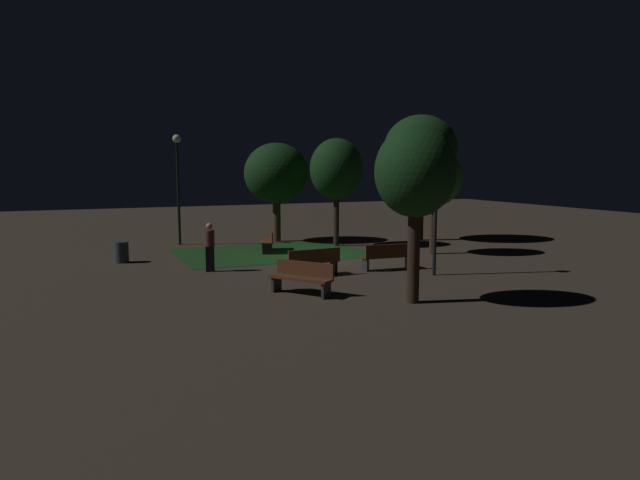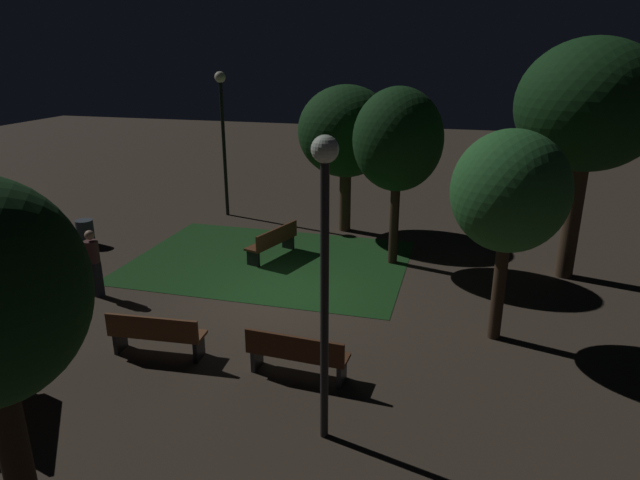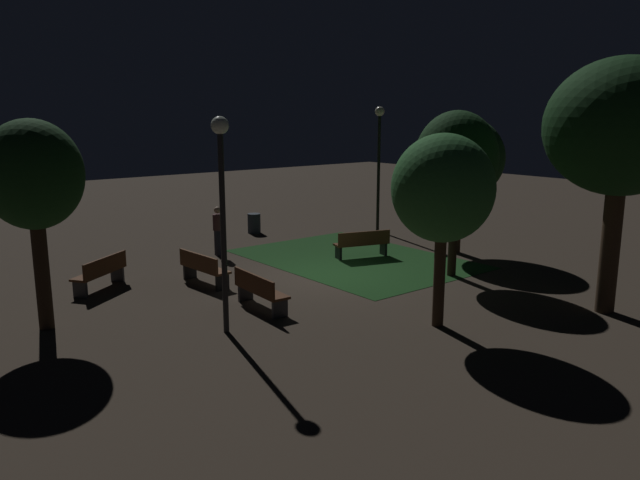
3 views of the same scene
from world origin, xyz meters
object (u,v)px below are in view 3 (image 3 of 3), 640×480
at_px(bench_near_trees, 101,272).
at_px(tree_right_canopy, 456,159).
at_px(lamp_post_path_center, 222,188).
at_px(trash_bin, 254,223).
at_px(bench_front_right, 203,267).
at_px(tree_lawn_side, 33,177).
at_px(tree_back_right, 622,129).
at_px(tree_tall_center, 443,189).
at_px(pedestrian, 218,230).
at_px(tree_left_canopy, 459,159).
at_px(bench_by_lamp, 362,243).
at_px(lamp_post_plaza_east, 379,148).
at_px(bench_corner, 259,290).

relative_size(bench_near_trees, tree_right_canopy, 0.38).
height_order(lamp_post_path_center, trash_bin, lamp_post_path_center).
relative_size(bench_front_right, tree_lawn_side, 0.41).
height_order(bench_front_right, tree_back_right, tree_back_right).
distance_m(tree_tall_center, pedestrian, 9.20).
distance_m(bench_near_trees, tree_left_canopy, 11.44).
xyz_separation_m(bench_by_lamp, lamp_post_path_center, (3.25, -6.90, 2.58)).
bearing_deg(tree_right_canopy, bench_front_right, -121.03).
relative_size(tree_tall_center, tree_left_canopy, 0.92).
bearing_deg(tree_lawn_side, bench_front_right, 102.82).
xyz_separation_m(lamp_post_path_center, trash_bin, (-8.94, 6.47, -2.68)).
bearing_deg(tree_tall_center, bench_front_right, -158.60).
bearing_deg(tree_back_right, bench_by_lamp, -174.86).
relative_size(lamp_post_plaza_east, trash_bin, 6.33).
height_order(tree_tall_center, tree_right_canopy, tree_right_canopy).
distance_m(lamp_post_plaza_east, pedestrian, 7.38).
distance_m(tree_lawn_side, lamp_post_plaza_east, 13.81).
height_order(bench_front_right, lamp_post_path_center, lamp_post_path_center).
bearing_deg(tree_left_canopy, pedestrian, -125.33).
height_order(tree_left_canopy, pedestrian, tree_left_canopy).
relative_size(bench_by_lamp, tree_lawn_side, 0.42).
height_order(tree_tall_center, pedestrian, tree_tall_center).
xyz_separation_m(tree_back_right, tree_left_canopy, (-6.23, 2.25, -1.11)).
xyz_separation_m(tree_back_right, lamp_post_plaza_east, (-10.55, 2.86, -0.98)).
bearing_deg(bench_near_trees, lamp_post_path_center, 10.44).
bearing_deg(lamp_post_path_center, bench_by_lamp, 115.19).
height_order(bench_near_trees, lamp_post_path_center, lamp_post_path_center).
xyz_separation_m(bench_by_lamp, pedestrian, (-3.16, -3.44, 0.37)).
height_order(tree_tall_center, trash_bin, tree_tall_center).
distance_m(bench_by_lamp, bench_near_trees, 7.97).
height_order(lamp_post_plaza_east, pedestrian, lamp_post_plaza_east).
bearing_deg(lamp_post_plaza_east, pedestrian, -91.68).
height_order(tree_right_canopy, lamp_post_path_center, tree_right_canopy).
bearing_deg(tree_right_canopy, lamp_post_path_center, -89.92).
relative_size(bench_front_right, tree_left_canopy, 0.41).
bearing_deg(trash_bin, bench_corner, -32.12).
height_order(bench_near_trees, tree_left_canopy, tree_left_canopy).
xyz_separation_m(tree_tall_center, trash_bin, (-11.48, 2.67, -2.61)).
height_order(tree_back_right, trash_bin, tree_back_right).
height_order(tree_back_right, lamp_post_plaza_east, tree_back_right).
xyz_separation_m(bench_corner, lamp_post_path_center, (0.86, -1.39, 2.58)).
bearing_deg(bench_near_trees, bench_corner, 29.77).
xyz_separation_m(bench_by_lamp, lamp_post_plaza_east, (-2.96, 3.54, 2.76)).
xyz_separation_m(bench_by_lamp, tree_back_right, (7.59, 0.68, 3.73)).
bearing_deg(lamp_post_plaza_east, bench_corner, -59.45).
xyz_separation_m(tree_lawn_side, trash_bin, (-6.31, 9.37, -2.88)).
height_order(bench_front_right, tree_right_canopy, tree_right_canopy).
height_order(bench_corner, bench_near_trees, same).
xyz_separation_m(bench_near_trees, lamp_post_plaza_east, (-1.33, 11.34, 2.76)).
relative_size(bench_by_lamp, tree_right_canopy, 0.40).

